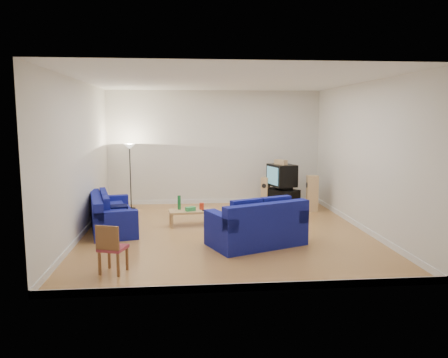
{
  "coord_description": "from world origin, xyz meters",
  "views": [
    {
      "loc": [
        -0.88,
        -9.1,
        2.44
      ],
      "look_at": [
        0.0,
        0.4,
        1.1
      ],
      "focal_mm": 35.0,
      "sensor_mm": 36.0,
      "label": 1
    }
  ],
  "objects": [
    {
      "name": "tv_stand",
      "position": [
        1.75,
        2.31,
        0.27
      ],
      "size": [
        0.93,
        0.98,
        0.53
      ],
      "primitive_type": "cube",
      "rotation": [
        0.0,
        0.0,
        -0.88
      ],
      "color": "black",
      "rests_on": "ground"
    },
    {
      "name": "floor_lamp",
      "position": [
        -2.31,
        2.65,
        1.45
      ],
      "size": [
        0.3,
        0.3,
        1.76
      ],
      "color": "black",
      "rests_on": "ground"
    },
    {
      "name": "red_canister",
      "position": [
        -0.48,
        0.76,
        0.43
      ],
      "size": [
        0.14,
        0.14,
        0.15
      ],
      "primitive_type": "cylinder",
      "rotation": [
        0.0,
        0.0,
        0.48
      ],
      "color": "red",
      "rests_on": "coffee_table"
    },
    {
      "name": "speaker_right",
      "position": [
        2.45,
        1.86,
        0.48
      ],
      "size": [
        0.31,
        0.24,
        0.96
      ],
      "rotation": [
        0.0,
        0.0,
        -1.64
      ],
      "color": "tan",
      "rests_on": "ground"
    },
    {
      "name": "av_receiver",
      "position": [
        1.81,
        2.3,
        0.58
      ],
      "size": [
        0.42,
        0.46,
        0.09
      ],
      "primitive_type": "cube",
      "rotation": [
        0.0,
        0.0,
        -1.23
      ],
      "color": "black",
      "rests_on": "tv_stand"
    },
    {
      "name": "speaker_left",
      "position": [
        1.34,
        2.53,
        0.42
      ],
      "size": [
        0.29,
        0.31,
        0.83
      ],
      "rotation": [
        0.0,
        0.0,
        -0.52
      ],
      "color": "tan",
      "rests_on": "ground"
    },
    {
      "name": "sofa_loveseat",
      "position": [
        0.52,
        -1.03,
        0.34
      ],
      "size": [
        2.01,
        1.58,
        0.88
      ],
      "rotation": [
        0.0,
        0.0,
        0.39
      ],
      "color": "#070A5A",
      "rests_on": "ground"
    },
    {
      "name": "tissue_box",
      "position": [
        -0.74,
        0.61,
        0.4
      ],
      "size": [
        0.25,
        0.2,
        0.09
      ],
      "primitive_type": "cube",
      "rotation": [
        0.0,
        0.0,
        0.46
      ],
      "color": "green",
      "rests_on": "coffee_table"
    },
    {
      "name": "bottle",
      "position": [
        -1.0,
        0.79,
        0.51
      ],
      "size": [
        0.09,
        0.09,
        0.32
      ],
      "primitive_type": "cylinder",
      "rotation": [
        0.0,
        0.0,
        0.25
      ],
      "color": "#197233",
      "rests_on": "coffee_table"
    },
    {
      "name": "centre_speaker",
      "position": [
        1.7,
        2.27,
        1.27
      ],
      "size": [
        0.31,
        0.39,
        0.13
      ],
      "primitive_type": "cube",
      "rotation": [
        0.0,
        0.0,
        -1.05
      ],
      "color": "tan",
      "rests_on": "television"
    },
    {
      "name": "room",
      "position": [
        0.0,
        0.0,
        1.54
      ],
      "size": [
        6.01,
        6.51,
        3.21
      ],
      "color": "#9A622F",
      "rests_on": "ground"
    },
    {
      "name": "dining_chair",
      "position": [
        -2.03,
        -2.35,
        0.45
      ],
      "size": [
        0.49,
        0.49,
        0.8
      ],
      "rotation": [
        0.0,
        0.0,
        -0.32
      ],
      "color": "brown",
      "rests_on": "ground"
    },
    {
      "name": "remote",
      "position": [
        -0.4,
        0.59,
        0.36
      ],
      "size": [
        0.15,
        0.06,
        0.02
      ],
      "primitive_type": "cube",
      "rotation": [
        0.0,
        0.0,
        -0.08
      ],
      "color": "black",
      "rests_on": "coffee_table"
    },
    {
      "name": "television",
      "position": [
        1.73,
        2.3,
        0.91
      ],
      "size": [
        0.74,
        0.88,
        0.58
      ],
      "rotation": [
        0.0,
        0.0,
        -1.29
      ],
      "color": "black",
      "rests_on": "av_receiver"
    },
    {
      "name": "coffee_table",
      "position": [
        -0.75,
        0.68,
        0.3
      ],
      "size": [
        1.01,
        0.58,
        0.35
      ],
      "rotation": [
        0.0,
        0.0,
        0.1
      ],
      "color": "tan",
      "rests_on": "ground"
    },
    {
      "name": "sofa_three_seat",
      "position": [
        -2.5,
        0.43,
        0.29
      ],
      "size": [
        1.31,
        2.16,
        0.78
      ],
      "rotation": [
        0.0,
        0.0,
        -1.34
      ],
      "color": "#070A5A",
      "rests_on": "ground"
    }
  ]
}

